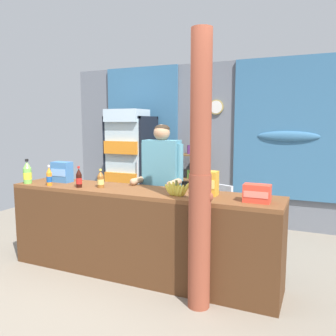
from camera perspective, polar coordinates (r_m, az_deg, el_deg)
name	(u,v)px	position (r m, az deg, el deg)	size (l,w,h in m)	color
ground_plane	(159,252)	(4.52, -1.55, -13.78)	(7.19, 7.19, 0.00)	gray
back_wall_curtained	(204,141)	(5.80, 6.03, 4.46)	(4.87, 0.22, 2.60)	slate
stall_counter	(134,226)	(3.66, -5.70, -9.46)	(2.99, 0.57, 0.94)	brown
timber_post	(200,180)	(2.97, 5.34, -1.97)	(0.22, 0.20, 2.41)	brown
drink_fridge	(130,161)	(5.72, -6.23, 1.19)	(0.70, 0.68, 1.85)	black
bottle_shelf_rack	(185,181)	(5.63, 2.81, -2.21)	(0.48, 0.28, 1.33)	brown
plastic_lawn_chair	(224,210)	(4.65, 9.29, -6.91)	(0.57, 0.57, 0.86)	silver
shopkeeper	(162,176)	(4.04, -1.07, -1.27)	(0.53, 0.42, 1.62)	#28282D
soda_bottle_lime_soda	(27,173)	(4.34, -22.24, -0.78)	(0.10, 0.10, 0.29)	#75C64C
soda_bottle_iced_tea	(101,180)	(3.84, -11.08, -1.90)	(0.07, 0.07, 0.21)	brown
soda_bottle_orange_soda	(49,177)	(4.11, -19.05, -1.39)	(0.06, 0.06, 0.23)	orange
soda_bottle_cola	(79,178)	(3.89, -14.52, -1.69)	(0.06, 0.06, 0.23)	black
snack_box_crackers	(257,193)	(3.17, 14.51, -4.08)	(0.24, 0.14, 0.16)	#E5422D
snack_box_choco_powder	(209,183)	(3.38, 6.74, -2.52)	(0.17, 0.13, 0.24)	gold
snack_box_biscuit	(62,172)	(4.30, -17.12, -0.63)	(0.23, 0.14, 0.24)	#3D75B7
banana_bunch	(176,189)	(3.33, 1.39, -3.57)	(0.27, 0.06, 0.16)	#DBCC42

